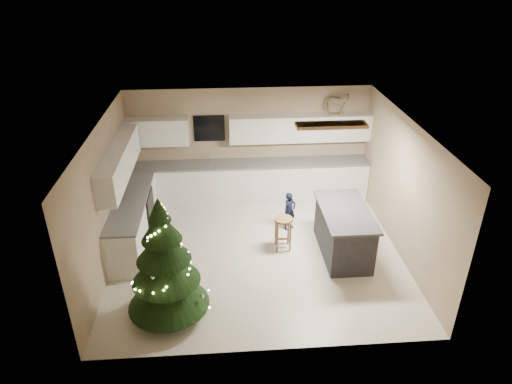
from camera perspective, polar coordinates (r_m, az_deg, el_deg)
ground_plane at (r=9.04m, az=0.17°, el=-7.50°), size 5.50×5.50×0.00m
room_shell at (r=8.16m, az=0.35°, el=2.60°), size 5.52×5.02×2.61m
cabinetry at (r=10.05m, az=-5.74°, el=1.28°), size 5.50×3.20×2.00m
island at (r=8.93m, az=10.89°, el=-4.85°), size 0.90×1.70×0.95m
bar_stool at (r=8.89m, az=3.42°, el=-4.24°), size 0.36×0.36×0.68m
christmas_tree at (r=7.27m, az=-11.26°, el=-9.48°), size 1.34×1.30×2.15m
toddler at (r=9.57m, az=4.21°, el=-2.40°), size 0.37×0.33×0.84m
rocking_horse at (r=10.43m, az=9.97°, el=10.86°), size 0.61×0.37×0.50m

